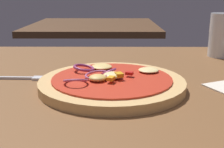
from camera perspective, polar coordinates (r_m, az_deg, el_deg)
name	(u,v)px	position (r m, az deg, el deg)	size (l,w,h in m)	color
dining_table	(88,103)	(0.49, -4.72, -5.69)	(1.12, 0.88, 0.03)	brown
pizza	(112,82)	(0.52, -0.09, -1.63)	(0.26, 0.26, 0.03)	tan
fork	(18,78)	(0.60, -17.83, -0.74)	(0.18, 0.02, 0.01)	silver
beer_glass	(222,38)	(0.82, 20.64, 6.53)	(0.07, 0.07, 0.11)	silver
background_table	(94,26)	(1.59, -3.53, 9.20)	(0.66, 0.65, 0.03)	#4C301C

